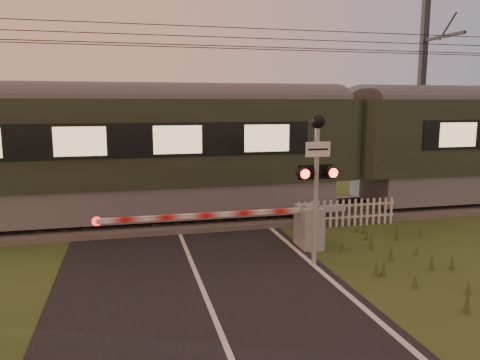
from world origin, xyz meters
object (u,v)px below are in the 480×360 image
object	(u,v)px
boom_gate	(299,225)
crossing_signal	(317,162)
picket_fence	(346,213)
catenary_mast	(422,96)
train	(345,146)

from	to	relation	value
boom_gate	crossing_signal	xyz separation A→B (m)	(-0.09, -1.27, 1.81)
picket_fence	boom_gate	bearing A→B (deg)	-141.74
catenary_mast	picket_fence	bearing A→B (deg)	-141.76
train	catenary_mast	bearing A→B (deg)	26.86
train	boom_gate	xyz separation A→B (m)	(-3.02, -3.62, -1.70)
crossing_signal	picket_fence	bearing A→B (deg)	52.71
boom_gate	picket_fence	xyz separation A→B (m)	(2.19, 1.73, -0.19)
train	crossing_signal	size ratio (longest dim) A/B	12.37
boom_gate	crossing_signal	world-z (taller)	crossing_signal
train	picket_fence	bearing A→B (deg)	-113.57
boom_gate	crossing_signal	bearing A→B (deg)	-94.03
crossing_signal	catenary_mast	bearing A→B (deg)	43.45
train	crossing_signal	distance (m)	5.79
crossing_signal	boom_gate	bearing A→B (deg)	85.97
crossing_signal	picket_fence	xyz separation A→B (m)	(2.28, 2.99, -2.00)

